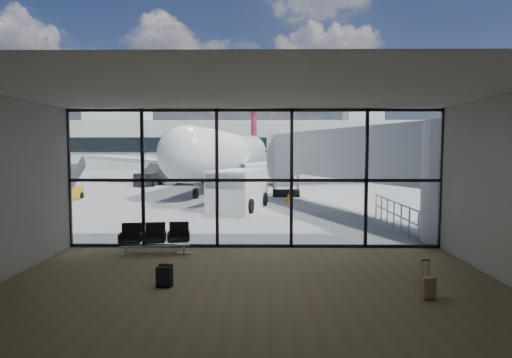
{
  "coord_description": "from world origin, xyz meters",
  "views": [
    {
      "loc": [
        0.24,
        -13.72,
        3.18
      ],
      "look_at": [
        0.02,
        3.0,
        2.03
      ],
      "focal_mm": 30.0,
      "sensor_mm": 36.0,
      "label": 1
    }
  ],
  "objects_px": {
    "service_van": "(238,189)",
    "belt_loader": "(149,178)",
    "suitcase": "(428,288)",
    "airliner": "(233,153)",
    "backpack": "(164,277)",
    "seating_row": "(155,237)",
    "mobile_stairs": "(64,192)"
  },
  "relations": [
    {
      "from": "airliner",
      "to": "backpack",
      "type": "bearing_deg",
      "value": -82.65
    },
    {
      "from": "mobile_stairs",
      "to": "seating_row",
      "type": "bearing_deg",
      "value": -56.61
    },
    {
      "from": "airliner",
      "to": "service_van",
      "type": "relative_size",
      "value": 6.97
    },
    {
      "from": "airliner",
      "to": "service_van",
      "type": "xyz_separation_m",
      "value": [
        1.5,
        -18.79,
        -1.76
      ]
    },
    {
      "from": "airliner",
      "to": "mobile_stairs",
      "type": "height_order",
      "value": "airliner"
    },
    {
      "from": "seating_row",
      "to": "belt_loader",
      "type": "relative_size",
      "value": 0.48
    },
    {
      "from": "backpack",
      "to": "service_van",
      "type": "xyz_separation_m",
      "value": [
        0.99,
        13.17,
        0.83
      ]
    },
    {
      "from": "suitcase",
      "to": "airliner",
      "type": "distance_m",
      "value": 33.4
    },
    {
      "from": "seating_row",
      "to": "backpack",
      "type": "height_order",
      "value": "seating_row"
    },
    {
      "from": "seating_row",
      "to": "suitcase",
      "type": "bearing_deg",
      "value": -38.46
    },
    {
      "from": "suitcase",
      "to": "belt_loader",
      "type": "distance_m",
      "value": 31.95
    },
    {
      "from": "seating_row",
      "to": "belt_loader",
      "type": "height_order",
      "value": "belt_loader"
    },
    {
      "from": "airliner",
      "to": "service_van",
      "type": "distance_m",
      "value": 18.93
    },
    {
      "from": "belt_loader",
      "to": "suitcase",
      "type": "bearing_deg",
      "value": -61.15
    },
    {
      "from": "suitcase",
      "to": "belt_loader",
      "type": "height_order",
      "value": "belt_loader"
    },
    {
      "from": "service_van",
      "to": "belt_loader",
      "type": "relative_size",
      "value": 1.19
    },
    {
      "from": "service_van",
      "to": "belt_loader",
      "type": "bearing_deg",
      "value": 133.73
    },
    {
      "from": "backpack",
      "to": "suitcase",
      "type": "distance_m",
      "value": 5.83
    },
    {
      "from": "seating_row",
      "to": "belt_loader",
      "type": "xyz_separation_m",
      "value": [
        -6.79,
        24.91,
        0.15
      ]
    },
    {
      "from": "seating_row",
      "to": "airliner",
      "type": "bearing_deg",
      "value": 80.97
    },
    {
      "from": "backpack",
      "to": "airliner",
      "type": "xyz_separation_m",
      "value": [
        -0.51,
        31.96,
        2.59
      ]
    },
    {
      "from": "service_van",
      "to": "belt_loader",
      "type": "xyz_separation_m",
      "value": [
        -8.8,
        15.01,
        -0.42
      ]
    },
    {
      "from": "belt_loader",
      "to": "backpack",
      "type": "bearing_deg",
      "value": -70.84
    },
    {
      "from": "suitcase",
      "to": "service_van",
      "type": "height_order",
      "value": "service_van"
    },
    {
      "from": "belt_loader",
      "to": "service_van",
      "type": "bearing_deg",
      "value": -55.95
    },
    {
      "from": "seating_row",
      "to": "service_van",
      "type": "bearing_deg",
      "value": 70.53
    },
    {
      "from": "mobile_stairs",
      "to": "backpack",
      "type": "bearing_deg",
      "value": -59.42
    },
    {
      "from": "airliner",
      "to": "mobile_stairs",
      "type": "xyz_separation_m",
      "value": [
        -9.74,
        -14.95,
        -2.31
      ]
    },
    {
      "from": "suitcase",
      "to": "mobile_stairs",
      "type": "height_order",
      "value": "mobile_stairs"
    },
    {
      "from": "seating_row",
      "to": "backpack",
      "type": "distance_m",
      "value": 3.43
    },
    {
      "from": "airliner",
      "to": "belt_loader",
      "type": "xyz_separation_m",
      "value": [
        -7.3,
        -3.78,
        -2.18
      ]
    },
    {
      "from": "seating_row",
      "to": "service_van",
      "type": "distance_m",
      "value": 10.13
    }
  ]
}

